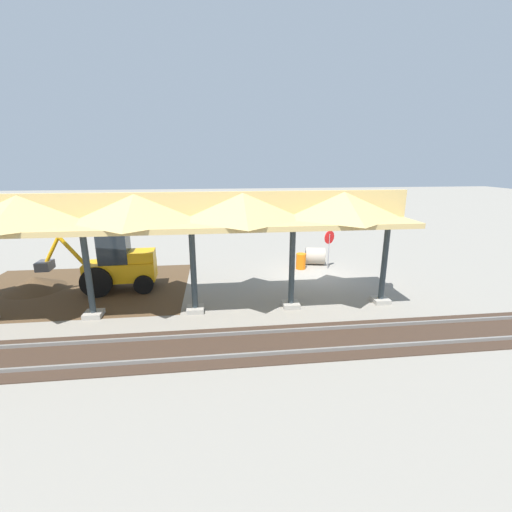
{
  "coord_description": "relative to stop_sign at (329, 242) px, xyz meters",
  "views": [
    {
      "loc": [
        5.29,
        17.37,
        6.04
      ],
      "look_at": [
        3.42,
        1.62,
        1.6
      ],
      "focal_mm": 24.0,
      "sensor_mm": 36.0,
      "label": 1
    }
  ],
  "objects": [
    {
      "name": "ground_plane",
      "position": [
        1.07,
        0.9,
        -1.61
      ],
      "size": [
        120.0,
        120.0,
        0.0
      ],
      "primitive_type": "plane",
      "color": "gray"
    },
    {
      "name": "platform_canopy",
      "position": [
        11.34,
        5.03,
        2.57
      ],
      "size": [
        25.38,
        3.2,
        4.9
      ],
      "color": "#9E998E",
      "rests_on": "ground"
    },
    {
      "name": "traffic_barrel",
      "position": [
        1.56,
        -0.16,
        -1.16
      ],
      "size": [
        0.56,
        0.56,
        0.9
      ],
      "primitive_type": "cylinder",
      "color": "orange",
      "rests_on": "ground"
    },
    {
      "name": "dirt_mound",
      "position": [
        15.19,
        1.46,
        -1.61
      ],
      "size": [
        5.52,
        5.52,
        1.23
      ],
      "primitive_type": "cone",
      "color": "#4C3823",
      "rests_on": "ground"
    },
    {
      "name": "rail_tracks",
      "position": [
        1.07,
        7.98,
        -1.58
      ],
      "size": [
        60.0,
        2.58,
        0.15
      ],
      "color": "slate",
      "rests_on": "ground"
    },
    {
      "name": "backhoe",
      "position": [
        11.07,
        2.13,
        -0.34
      ],
      "size": [
        5.23,
        1.83,
        2.82
      ],
      "color": "orange",
      "rests_on": "ground"
    },
    {
      "name": "dirt_work_zone",
      "position": [
        13.06,
        1.79,
        -1.6
      ],
      "size": [
        10.27,
        7.0,
        0.01
      ],
      "primitive_type": "cube",
      "color": "#4C3823",
      "rests_on": "ground"
    },
    {
      "name": "stop_sign",
      "position": [
        0.0,
        0.0,
        0.0
      ],
      "size": [
        0.68,
        0.39,
        2.24
      ],
      "color": "gray",
      "rests_on": "ground"
    },
    {
      "name": "concrete_pipe",
      "position": [
        0.49,
        -0.95,
        -1.1
      ],
      "size": [
        1.3,
        1.21,
        1.01
      ],
      "color": "#9E9384",
      "rests_on": "ground"
    }
  ]
}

